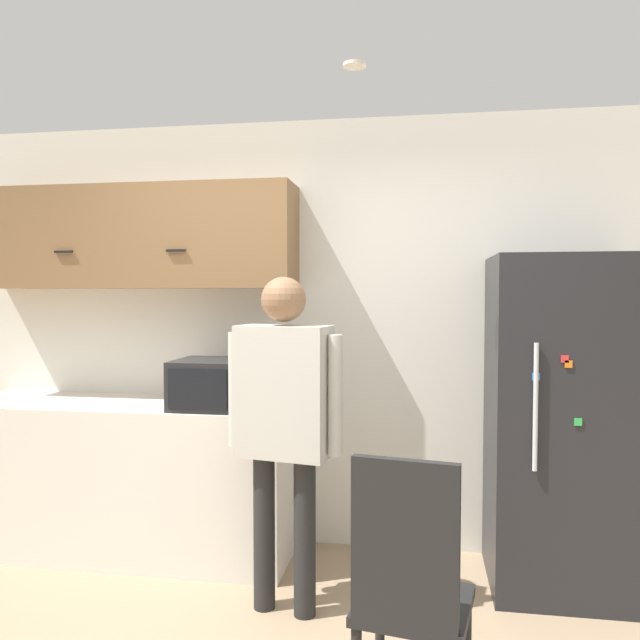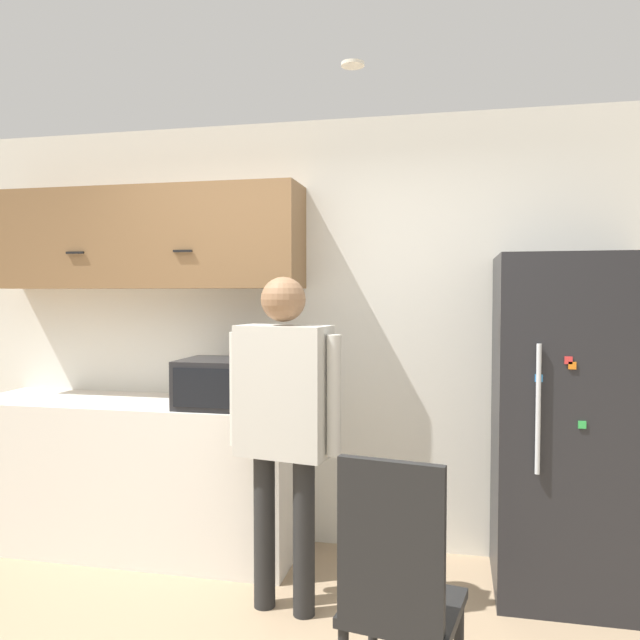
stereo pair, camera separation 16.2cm
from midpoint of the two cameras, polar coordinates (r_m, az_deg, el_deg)
name	(u,v)px [view 1 (the left image)]	position (r m, az deg, el deg)	size (l,w,h in m)	color
back_wall	(320,334)	(3.99, -1.14, -1.28)	(6.00, 0.06, 2.70)	silver
counter	(127,477)	(4.20, -18.37, -13.47)	(2.07, 0.64, 0.94)	silver
upper_cabinets	(133,238)	(4.17, -17.77, 7.15)	(2.07, 0.39, 0.64)	olive
microwave	(217,384)	(3.74, -10.63, -5.77)	(0.49, 0.42, 0.28)	#232326
person	(284,408)	(3.15, -4.81, -8.04)	(0.60, 0.30, 1.69)	black
refrigerator	(565,422)	(3.66, 20.29, -8.77)	(0.79, 0.73, 1.81)	#232326
chair	(410,584)	(2.49, 6.20, -22.91)	(0.48, 0.48, 1.03)	black
ceiling_light	(355,65)	(3.15, 1.59, 22.29)	(0.11, 0.11, 0.01)	white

